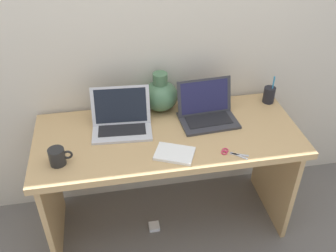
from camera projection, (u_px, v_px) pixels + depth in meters
ground_plane at (168, 220)px, 2.59m from camera, size 6.00×6.00×0.00m
back_wall at (157, 36)px, 2.17m from camera, size 4.40×0.04×2.40m
desk at (168, 155)px, 2.24m from camera, size 1.52×0.65×0.76m
laptop_left at (121, 118)px, 2.15m from camera, size 0.35×0.27×0.23m
laptop_right at (206, 110)px, 2.23m from camera, size 0.35×0.26×0.23m
green_vase at (160, 95)px, 2.29m from camera, size 0.22×0.22×0.25m
notebook_stack at (175, 153)px, 1.98m from camera, size 0.24×0.21×0.02m
coffee_mug at (58, 157)px, 1.90m from camera, size 0.12×0.08×0.09m
pen_cup at (269, 95)px, 2.38m from camera, size 0.07×0.07×0.19m
scissors at (230, 153)px, 1.99m from camera, size 0.14×0.11×0.01m
power_brick at (154, 227)px, 2.52m from camera, size 0.07×0.07×0.03m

